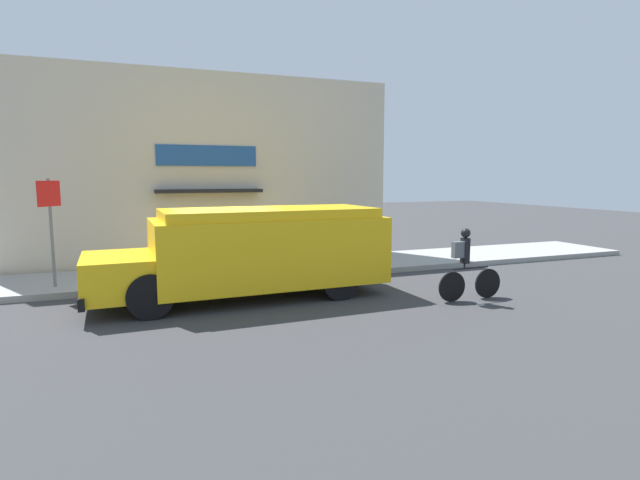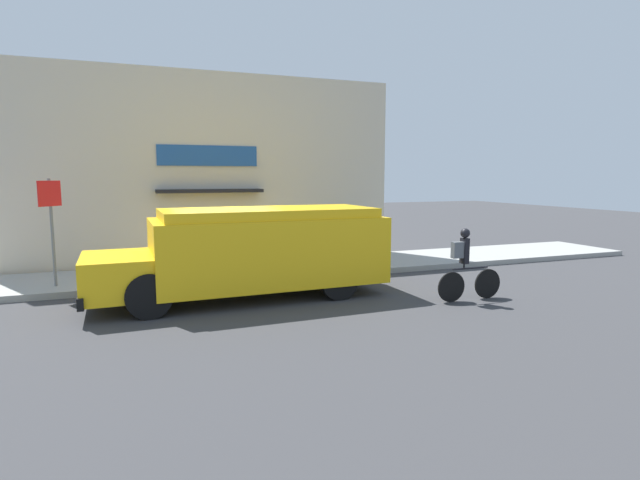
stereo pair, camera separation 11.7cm
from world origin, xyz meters
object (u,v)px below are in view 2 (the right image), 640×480
school_bus (253,250)px  trash_bin (231,248)px  cyclist (466,266)px  stop_sign_post (51,215)px

school_bus → trash_bin: (0.17, 3.65, -0.46)m
cyclist → stop_sign_post: stop_sign_post is taller
cyclist → trash_bin: cyclist is taller
cyclist → stop_sign_post: (-8.73, 4.14, 1.09)m
school_bus → trash_bin: size_ratio=7.05×
school_bus → trash_bin: 3.69m
cyclist → trash_bin: 7.06m
cyclist → trash_bin: size_ratio=1.76×
stop_sign_post → school_bus: bearing=-25.9°
school_bus → trash_bin: bearing=85.8°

